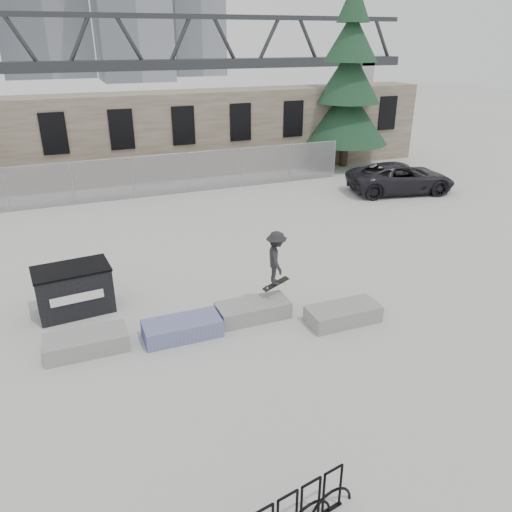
{
  "coord_description": "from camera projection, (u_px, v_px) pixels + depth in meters",
  "views": [
    {
      "loc": [
        -3.15,
        -11.31,
        7.18
      ],
      "look_at": [
        1.79,
        1.1,
        1.3
      ],
      "focal_mm": 35.0,
      "sensor_mm": 36.0,
      "label": 1
    }
  ],
  "objects": [
    {
      "name": "stone_wall",
      "position": [
        119.0,
        138.0,
        26.48
      ],
      "size": [
        36.0,
        2.58,
        4.5
      ],
      "color": "#695C4D",
      "rests_on": "ground"
    },
    {
      "name": "planter_center_left",
      "position": [
        182.0,
        328.0,
        12.96
      ],
      "size": [
        2.0,
        0.9,
        0.46
      ],
      "color": "navy",
      "rests_on": "ground"
    },
    {
      "name": "planter_far_left",
      "position": [
        86.0,
        342.0,
        12.34
      ],
      "size": [
        2.0,
        0.9,
        0.46
      ],
      "color": "gray",
      "rests_on": "ground"
    },
    {
      "name": "suv",
      "position": [
        401.0,
        178.0,
        24.88
      ],
      "size": [
        5.66,
        3.42,
        1.47
      ],
      "primitive_type": "imported",
      "rotation": [
        0.0,
        0.0,
        1.38
      ],
      "color": "black",
      "rests_on": "ground"
    },
    {
      "name": "skateboarder",
      "position": [
        276.0,
        258.0,
        13.69
      ],
      "size": [
        0.8,
        1.1,
        1.68
      ],
      "rotation": [
        0.0,
        0.0,
        1.33
      ],
      "color": "black",
      "rests_on": "ground"
    },
    {
      "name": "spruce_tree",
      "position": [
        348.0,
        86.0,
        28.5
      ],
      "size": [
        4.96,
        4.96,
        11.5
      ],
      "color": "#38281E",
      "rests_on": "ground"
    },
    {
      "name": "chainlink_fence",
      "position": [
        133.0,
        177.0,
        23.79
      ],
      "size": [
        22.06,
        0.06,
        2.02
      ],
      "color": "gray",
      "rests_on": "ground"
    },
    {
      "name": "ground",
      "position": [
        210.0,
        325.0,
        13.58
      ],
      "size": [
        120.0,
        120.0,
        0.0
      ],
      "primitive_type": "plane",
      "color": "#B4B3AE",
      "rests_on": "ground"
    },
    {
      "name": "planter_offset",
      "position": [
        343.0,
        313.0,
        13.63
      ],
      "size": [
        2.0,
        0.9,
        0.46
      ],
      "color": "gray",
      "rests_on": "ground"
    },
    {
      "name": "dumpster",
      "position": [
        74.0,
        289.0,
        14.0
      ],
      "size": [
        2.15,
        1.43,
        1.35
      ],
      "rotation": [
        0.0,
        0.0,
        0.09
      ],
      "color": "black",
      "rests_on": "ground"
    },
    {
      "name": "planter_center_right",
      "position": [
        253.0,
        309.0,
        13.82
      ],
      "size": [
        2.0,
        0.9,
        0.46
      ],
      "color": "gray",
      "rests_on": "ground"
    },
    {
      "name": "truss_bridge",
      "position": [
        157.0,
        64.0,
        62.07
      ],
      "size": [
        70.0,
        3.0,
        9.8
      ],
      "color": "#2D3033",
      "rests_on": "ground"
    }
  ]
}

